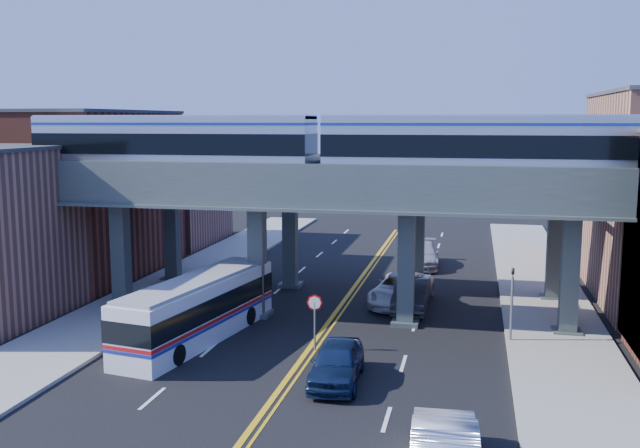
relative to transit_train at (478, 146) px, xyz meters
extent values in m
plane|color=black|center=(-7.39, -8.00, -9.27)|extent=(120.00, 120.00, 0.00)
cube|color=gray|center=(-18.89, 2.00, -9.19)|extent=(5.00, 70.00, 0.16)
cube|color=gray|center=(4.11, 2.00, -9.19)|extent=(5.00, 70.00, 0.16)
cube|color=brown|center=(-25.89, 8.00, -3.77)|extent=(8.00, 14.00, 11.00)
cube|color=#9D6551|center=(-25.89, 21.00, -5.27)|extent=(8.00, 10.00, 8.00)
cube|color=brown|center=(11.11, 21.00, -4.77)|extent=(8.00, 10.00, 9.00)
cube|color=#3D4745|center=(-19.39, 0.00, -6.27)|extent=(0.85, 0.85, 6.00)
cube|color=#3D4745|center=(-11.39, 0.00, -6.27)|extent=(0.85, 0.85, 6.00)
cube|color=#3D4745|center=(-3.39, 0.00, -6.27)|extent=(0.85, 0.85, 6.00)
cube|color=#3D4745|center=(4.61, 0.00, -6.27)|extent=(0.85, 0.85, 6.00)
cube|color=#444E49|center=(-7.39, 0.00, -2.57)|extent=(52.00, 3.60, 1.40)
cube|color=#3D4745|center=(-19.39, 7.00, -6.27)|extent=(0.85, 0.85, 6.00)
cube|color=#3D4745|center=(-11.39, 7.00, -6.27)|extent=(0.85, 0.85, 6.00)
cube|color=#3D4745|center=(-3.39, 7.00, -6.27)|extent=(0.85, 0.85, 6.00)
cube|color=#3D4745|center=(4.61, 7.00, -6.27)|extent=(0.85, 0.85, 6.00)
cube|color=#444E49|center=(-7.39, 7.00, -2.57)|extent=(52.00, 3.60, 1.40)
cube|color=black|center=(-20.85, 0.00, -1.74)|extent=(2.20, 2.20, 0.25)
cube|color=black|center=(-11.13, 0.00, -1.74)|extent=(2.20, 2.20, 0.25)
cube|color=#ABADB5|center=(-15.99, 0.00, -0.02)|extent=(15.19, 2.90, 3.20)
cube|color=black|center=(-15.99, 0.00, 0.13)|extent=(15.21, 2.96, 1.10)
cube|color=black|center=(-4.86, 0.00, -1.74)|extent=(2.20, 2.20, 0.25)
cube|color=black|center=(4.86, 0.00, -1.74)|extent=(2.20, 2.20, 0.25)
cube|color=#ABADB5|center=(0.00, 0.00, -0.02)|extent=(15.19, 2.90, 3.20)
cube|color=black|center=(0.00, 0.00, 0.13)|extent=(15.21, 2.96, 1.10)
cylinder|color=slate|center=(-7.09, -5.00, -8.12)|extent=(0.09, 0.09, 2.30)
cylinder|color=red|center=(-7.09, -5.00, -7.02)|extent=(0.76, 0.04, 0.76)
cylinder|color=slate|center=(1.81, -2.00, -7.67)|extent=(0.12, 0.12, 3.20)
imported|color=black|center=(1.81, -2.00, -5.62)|extent=(0.15, 0.18, 0.90)
cube|color=silver|center=(-12.97, -4.57, -7.82)|extent=(4.28, 11.41, 2.88)
cube|color=black|center=(-12.97, -4.57, -7.45)|extent=(4.34, 11.46, 0.98)
cube|color=#B21419|center=(-12.97, -4.57, -8.10)|extent=(4.33, 11.45, 0.17)
cylinder|color=black|center=(-13.58, -8.09, -8.80)|extent=(2.64, 1.34, 0.93)
cylinder|color=black|center=(-12.44, -1.49, -8.80)|extent=(2.64, 1.34, 0.93)
imported|color=#111F3F|center=(-5.33, -8.80, -8.43)|extent=(2.23, 4.98, 1.66)
imported|color=#333436|center=(-3.36, 2.96, -8.41)|extent=(1.83, 5.22, 1.72)
imported|color=silver|center=(-4.02, 4.07, -8.39)|extent=(3.59, 6.59, 1.75)
imported|color=#B2B2B7|center=(-3.68, 15.12, -8.41)|extent=(2.70, 6.03, 1.72)
imported|color=silver|center=(-0.73, -15.73, -8.34)|extent=(2.25, 5.70, 1.85)
camera|label=1|loc=(-0.09, -36.01, 1.32)|focal=40.00mm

